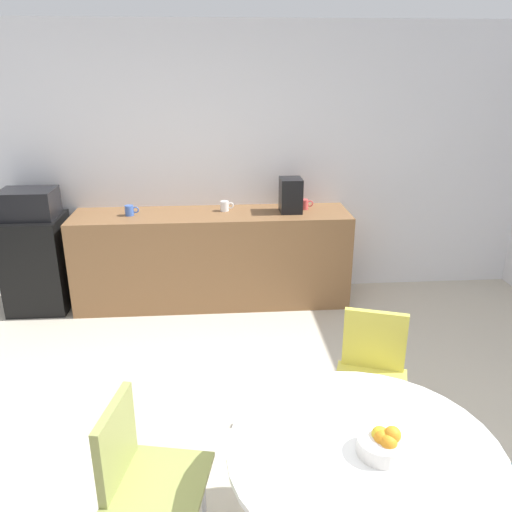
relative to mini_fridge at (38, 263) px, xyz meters
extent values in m
cube|color=silver|center=(1.85, 0.35, 0.85)|extent=(6.00, 0.10, 2.60)
cube|color=brown|center=(1.65, 0.00, 0.00)|extent=(2.60, 0.60, 0.90)
cube|color=black|center=(0.00, 0.00, 0.00)|extent=(0.54, 0.54, 0.90)
cube|color=black|center=(0.00, 0.00, 0.58)|extent=(0.48, 0.38, 0.26)
cylinder|color=white|center=(2.29, -3.02, 0.26)|extent=(1.15, 1.15, 0.03)
cylinder|color=silver|center=(3.03, -2.90, -0.24)|extent=(0.02, 0.02, 0.42)
cylinder|color=silver|center=(2.68, -2.37, -0.24)|extent=(0.02, 0.02, 0.42)
cylinder|color=silver|center=(2.38, -2.27, -0.24)|extent=(0.02, 0.02, 0.42)
cylinder|color=silver|center=(2.78, -2.07, -0.24)|extent=(0.02, 0.02, 0.42)
cylinder|color=silver|center=(2.48, -1.97, -0.24)|extent=(0.02, 0.02, 0.42)
cube|color=#D8CC4C|center=(2.58, -2.17, -0.01)|extent=(0.53, 0.53, 0.03)
cube|color=#D8CC4C|center=(2.64, -1.99, 0.19)|extent=(0.37, 0.16, 0.38)
cylinder|color=silver|center=(1.60, -2.71, -0.24)|extent=(0.02, 0.02, 0.42)
cylinder|color=silver|center=(1.29, -2.65, -0.24)|extent=(0.02, 0.02, 0.42)
cube|color=#8C934C|center=(1.41, -2.83, -0.01)|extent=(0.50, 0.50, 0.03)
cube|color=#8C934C|center=(1.23, -2.79, 0.19)|extent=(0.12, 0.38, 0.38)
cylinder|color=silver|center=(2.35, -3.04, 0.31)|extent=(0.20, 0.20, 0.07)
sphere|color=orange|center=(2.35, -3.04, 0.35)|extent=(0.07, 0.07, 0.07)
sphere|color=orange|center=(2.36, -3.07, 0.35)|extent=(0.07, 0.07, 0.07)
sphere|color=#66B233|center=(2.37, -3.04, 0.35)|extent=(0.07, 0.07, 0.07)
sphere|color=yellow|center=(2.34, -3.02, 0.35)|extent=(0.07, 0.07, 0.07)
sphere|color=orange|center=(2.39, -3.05, 0.37)|extent=(0.07, 0.07, 0.07)
cylinder|color=#D84C4C|center=(2.54, 0.08, 0.50)|extent=(0.08, 0.08, 0.09)
torus|color=#D84C4C|center=(2.60, 0.08, 0.50)|extent=(0.06, 0.01, 0.06)
cylinder|color=white|center=(1.78, 0.08, 0.50)|extent=(0.08, 0.08, 0.09)
torus|color=white|center=(1.83, 0.08, 0.50)|extent=(0.06, 0.01, 0.06)
cylinder|color=#3F66BF|center=(0.90, -0.01, 0.50)|extent=(0.08, 0.08, 0.09)
torus|color=#3F66BF|center=(0.96, -0.01, 0.50)|extent=(0.06, 0.01, 0.06)
cube|color=black|center=(2.40, 0.00, 0.61)|extent=(0.20, 0.24, 0.32)
camera|label=1|loc=(1.71, -4.70, 1.77)|focal=36.31mm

